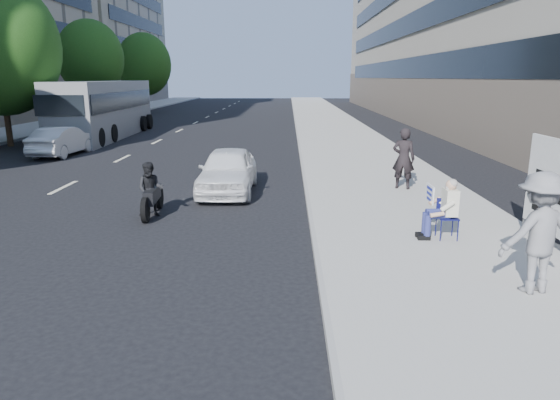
{
  "coord_description": "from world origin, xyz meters",
  "views": [
    {
      "loc": [
        0.87,
        -7.88,
        3.52
      ],
      "look_at": [
        0.72,
        1.69,
        1.16
      ],
      "focal_mm": 32.0,
      "sensor_mm": 36.0,
      "label": 1
    }
  ],
  "objects_px": {
    "jogger": "(538,233)",
    "pedestrian_woman": "(404,158)",
    "seated_protester": "(443,206)",
    "motorcycle": "(151,192)",
    "white_sedan_near": "(228,170)",
    "bus": "(105,110)",
    "white_sedan_mid": "(62,141)"
  },
  "relations": [
    {
      "from": "jogger",
      "to": "pedestrian_woman",
      "type": "bearing_deg",
      "value": -100.96
    },
    {
      "from": "seated_protester",
      "to": "motorcycle",
      "type": "height_order",
      "value": "seated_protester"
    },
    {
      "from": "jogger",
      "to": "motorcycle",
      "type": "relative_size",
      "value": 0.96
    },
    {
      "from": "pedestrian_woman",
      "to": "motorcycle",
      "type": "bearing_deg",
      "value": 42.54
    },
    {
      "from": "white_sedan_near",
      "to": "bus",
      "type": "height_order",
      "value": "bus"
    },
    {
      "from": "pedestrian_woman",
      "to": "seated_protester",
      "type": "bearing_deg",
      "value": 108.34
    },
    {
      "from": "pedestrian_woman",
      "to": "bus",
      "type": "distance_m",
      "value": 20.79
    },
    {
      "from": "jogger",
      "to": "white_sedan_near",
      "type": "relative_size",
      "value": 0.48
    },
    {
      "from": "bus",
      "to": "jogger",
      "type": "bearing_deg",
      "value": -58.02
    },
    {
      "from": "pedestrian_woman",
      "to": "white_sedan_mid",
      "type": "distance_m",
      "value": 15.93
    },
    {
      "from": "jogger",
      "to": "bus",
      "type": "distance_m",
      "value": 27.03
    },
    {
      "from": "bus",
      "to": "pedestrian_woman",
      "type": "bearing_deg",
      "value": -47.17
    },
    {
      "from": "white_sedan_mid",
      "to": "pedestrian_woman",
      "type": "bearing_deg",
      "value": 155.32
    },
    {
      "from": "seated_protester",
      "to": "white_sedan_mid",
      "type": "bearing_deg",
      "value": 137.56
    },
    {
      "from": "seated_protester",
      "to": "pedestrian_woman",
      "type": "bearing_deg",
      "value": 86.94
    },
    {
      "from": "jogger",
      "to": "seated_protester",
      "type": "bearing_deg",
      "value": -90.23
    },
    {
      "from": "pedestrian_woman",
      "to": "motorcycle",
      "type": "relative_size",
      "value": 0.92
    },
    {
      "from": "pedestrian_woman",
      "to": "bus",
      "type": "xyz_separation_m",
      "value": [
        -14.54,
        14.85,
        0.54
      ]
    },
    {
      "from": "pedestrian_woman",
      "to": "motorcycle",
      "type": "distance_m",
      "value": 7.62
    },
    {
      "from": "motorcycle",
      "to": "bus",
      "type": "distance_m",
      "value": 19.13
    },
    {
      "from": "jogger",
      "to": "white_sedan_mid",
      "type": "xyz_separation_m",
      "value": [
        -14.39,
        15.27,
        -0.47
      ]
    },
    {
      "from": "white_sedan_near",
      "to": "bus",
      "type": "distance_m",
      "value": 17.4
    },
    {
      "from": "motorcycle",
      "to": "white_sedan_mid",
      "type": "bearing_deg",
      "value": 119.2
    },
    {
      "from": "seated_protester",
      "to": "motorcycle",
      "type": "xyz_separation_m",
      "value": [
        -6.83,
        2.21,
        -0.24
      ]
    },
    {
      "from": "white_sedan_mid",
      "to": "seated_protester",
      "type": "bearing_deg",
      "value": 141.39
    },
    {
      "from": "jogger",
      "to": "pedestrian_woman",
      "type": "height_order",
      "value": "jogger"
    },
    {
      "from": "pedestrian_woman",
      "to": "motorcycle",
      "type": "height_order",
      "value": "pedestrian_woman"
    },
    {
      "from": "jogger",
      "to": "pedestrian_woman",
      "type": "distance_m",
      "value": 7.68
    },
    {
      "from": "white_sedan_mid",
      "to": "motorcycle",
      "type": "xyz_separation_m",
      "value": [
        6.9,
        -10.34,
        -0.03
      ]
    },
    {
      "from": "seated_protester",
      "to": "pedestrian_woman",
      "type": "relative_size",
      "value": 0.69
    },
    {
      "from": "white_sedan_near",
      "to": "white_sedan_mid",
      "type": "relative_size",
      "value": 1.02
    },
    {
      "from": "seated_protester",
      "to": "white_sedan_near",
      "type": "bearing_deg",
      "value": 136.0
    }
  ]
}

